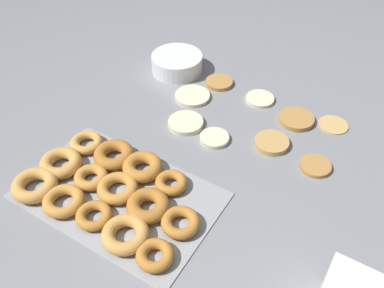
{
  "coord_description": "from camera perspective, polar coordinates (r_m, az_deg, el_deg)",
  "views": [
    {
      "loc": [
        0.33,
        -0.76,
        0.78
      ],
      "look_at": [
        -0.08,
        -0.09,
        0.04
      ],
      "focal_mm": 38.0,
      "sensor_mm": 36.0,
      "label": 1
    }
  ],
  "objects": [
    {
      "name": "pancake_5",
      "position": [
        1.14,
        3.16,
        0.83
      ],
      "size": [
        0.08,
        0.08,
        0.01
      ],
      "primitive_type": "cylinder",
      "color": "beige",
      "rests_on": "ground_plane"
    },
    {
      "name": "batter_bowl",
      "position": [
        1.41,
        -2.12,
        11.26
      ],
      "size": [
        0.17,
        0.17,
        0.06
      ],
      "color": "white",
      "rests_on": "ground_plane"
    },
    {
      "name": "pancake_8",
      "position": [
        1.19,
        -0.89,
        2.99
      ],
      "size": [
        0.1,
        0.1,
        0.01
      ],
      "primitive_type": "cylinder",
      "color": "beige",
      "rests_on": "ground_plane"
    },
    {
      "name": "pancake_7",
      "position": [
        1.11,
        16.9,
        -2.95
      ],
      "size": [
        0.08,
        0.08,
        0.01
      ],
      "primitive_type": "cylinder",
      "color": "#B27F42",
      "rests_on": "ground_plane"
    },
    {
      "name": "pancake_1",
      "position": [
        1.24,
        14.41,
        3.41
      ],
      "size": [
        0.1,
        0.1,
        0.02
      ],
      "primitive_type": "cylinder",
      "color": "#B27F42",
      "rests_on": "ground_plane"
    },
    {
      "name": "pancake_4",
      "position": [
        1.36,
        3.83,
        8.62
      ],
      "size": [
        0.09,
        0.09,
        0.01
      ],
      "primitive_type": "cylinder",
      "color": "#B27F42",
      "rests_on": "ground_plane"
    },
    {
      "name": "pancake_2",
      "position": [
        1.3,
        9.51,
        6.27
      ],
      "size": [
        0.09,
        0.09,
        0.01
      ],
      "primitive_type": "cylinder",
      "color": "beige",
      "rests_on": "ground_plane"
    },
    {
      "name": "pancake_6",
      "position": [
        1.26,
        19.25,
        2.63
      ],
      "size": [
        0.09,
        0.09,
        0.01
      ],
      "primitive_type": "cylinder",
      "color": "tan",
      "rests_on": "ground_plane"
    },
    {
      "name": "ground_plane",
      "position": [
        1.13,
        5.78,
        -0.19
      ],
      "size": [
        3.0,
        3.0,
        0.0
      ],
      "primitive_type": "plane",
      "color": "gray"
    },
    {
      "name": "pancake_3",
      "position": [
        1.29,
        0.06,
        6.74
      ],
      "size": [
        0.11,
        0.11,
        0.01
      ],
      "primitive_type": "cylinder",
      "color": "beige",
      "rests_on": "ground_plane"
    },
    {
      "name": "pancake_0",
      "position": [
        1.15,
        11.12,
        0.18
      ],
      "size": [
        0.1,
        0.1,
        0.02
      ],
      "primitive_type": "cylinder",
      "color": "tan",
      "rests_on": "ground_plane"
    },
    {
      "name": "donut_tray",
      "position": [
        1.02,
        -11.5,
        -6.24
      ],
      "size": [
        0.48,
        0.31,
        0.04
      ],
      "color": "#93969B",
      "rests_on": "ground_plane"
    }
  ]
}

